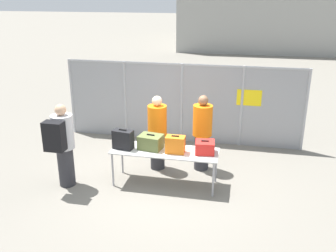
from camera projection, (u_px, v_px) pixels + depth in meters
The scene contains 12 objects.
ground_plane at pixel (162, 180), 7.86m from camera, with size 120.00×120.00×0.00m, color slate.
fence_section at pixel (182, 101), 9.58m from camera, with size 6.14×0.07×2.05m.
inspection_table at pixel (165, 153), 7.48m from camera, with size 2.14×0.72×0.75m.
suitcase_black at pixel (123, 139), 7.49m from camera, with size 0.43×0.27×0.41m.
suitcase_olive at pixel (151, 142), 7.51m from camera, with size 0.51×0.43×0.31m.
suitcase_orange at pixel (175, 145), 7.31m from camera, with size 0.38×0.24×0.36m.
suitcase_red at pixel (205, 147), 7.31m from camera, with size 0.41×0.38×0.26m.
traveler_hooded at pixel (62, 143), 7.31m from camera, with size 0.42×0.66×1.72m.
security_worker_near at pixel (157, 132), 8.12m from camera, with size 0.41×0.41×1.67m.
security_worker_far at pixel (202, 132), 8.08m from camera, with size 0.42×0.42×1.69m.
utility_trailer at pixel (221, 109), 11.02m from camera, with size 4.37×2.37×0.77m.
distant_hangar at pixel (285, 1), 26.97m from camera, with size 13.79×11.71×6.01m.
Camera 1 is at (1.57, -6.82, 3.76)m, focal length 40.00 mm.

